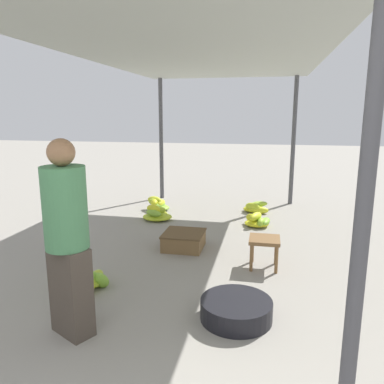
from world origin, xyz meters
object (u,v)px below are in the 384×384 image
stool (264,244)px  basin_black (236,310)px  banana_pile_left_1 (157,214)px  banana_pile_right_0 (258,221)px  banana_pile_right_1 (256,208)px  banana_pile_left_0 (89,279)px  crate_near (184,240)px  vendor_foreground (67,237)px  banana_pile_left_2 (157,204)px

stool → basin_black: bearing=-100.3°
banana_pile_left_1 → banana_pile_right_0: (1.64, -0.03, -0.01)m
banana_pile_left_1 → banana_pile_right_0: 1.64m
stool → banana_pile_right_1: size_ratio=0.78×
banana_pile_left_0 → banana_pile_left_1: size_ratio=0.82×
banana_pile_left_1 → crate_near: size_ratio=1.07×
vendor_foreground → banana_pile_right_1: bearing=72.3°
basin_black → banana_pile_right_1: 3.61m
crate_near → stool: bearing=-22.5°
banana_pile_right_1 → vendor_foreground: bearing=-107.7°
banana_pile_left_1 → stool: bearing=-42.8°
stool → banana_pile_left_0: (-1.73, -0.84, -0.21)m
banana_pile_left_0 → crate_near: bearing=61.0°
banana_pile_left_1 → crate_near: 1.41m
banana_pile_left_1 → banana_pile_right_1: bearing=27.4°
basin_black → banana_pile_right_1: (0.04, 3.61, -0.01)m
vendor_foreground → banana_pile_left_0: vendor_foreground is taller
banana_pile_right_0 → crate_near: 1.48m
banana_pile_right_0 → stool: bearing=-85.7°
banana_pile_left_1 → banana_pile_right_0: size_ratio=1.31×
banana_pile_left_2 → banana_pile_left_0: bearing=-86.3°
basin_black → banana_pile_left_2: (-1.72, 3.39, 0.02)m
banana_pile_left_1 → basin_black: bearing=-61.0°
stool → crate_near: 1.13m
banana_pile_left_2 → banana_pile_right_0: banana_pile_left_2 is taller
stool → banana_pile_right_0: bearing=94.3°
basin_black → banana_pile_right_0: size_ratio=1.45×
stool → banana_pile_left_2: (-1.93, 2.23, -0.18)m
vendor_foreground → banana_pile_left_0: 1.10m
banana_pile_right_0 → banana_pile_right_1: banana_pile_right_0 is taller
stool → basin_black: (-0.21, -1.16, -0.20)m
vendor_foreground → banana_pile_left_0: (-0.26, 0.78, -0.73)m
banana_pile_left_1 → banana_pile_left_2: bearing=106.0°
stool → crate_near: size_ratio=0.68×
banana_pile_left_0 → banana_pile_right_1: (1.56, 3.29, 0.00)m
vendor_foreground → banana_pile_left_0: bearing=108.4°
vendor_foreground → banana_pile_right_1: 4.34m
vendor_foreground → banana_pile_right_0: bearing=67.2°
stool → banana_pile_left_1: (-1.76, 1.63, -0.19)m
stool → banana_pile_left_2: size_ratio=0.78×
basin_black → banana_pile_left_0: 1.55m
basin_black → banana_pile_left_0: bearing=168.1°
banana_pile_left_0 → crate_near: size_ratio=0.87×
banana_pile_left_1 → banana_pile_right_1: (1.59, 0.82, -0.02)m
basin_black → banana_pile_left_2: 3.80m
basin_black → banana_pile_left_0: size_ratio=1.36×
vendor_foreground → basin_black: vendor_foreground is taller
banana_pile_left_2 → banana_pile_right_0: bearing=-19.3°
banana_pile_left_2 → banana_pile_right_1: (1.76, 0.22, -0.03)m
vendor_foreground → basin_black: bearing=20.1°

